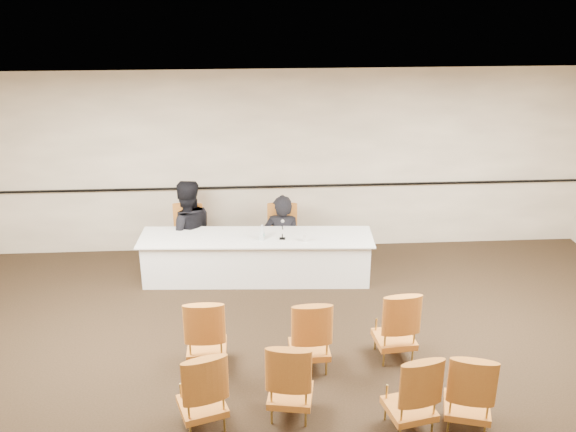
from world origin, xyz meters
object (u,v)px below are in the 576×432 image
object	(u,v)px
panel_table	(257,258)
drinking_glass	(261,237)
panelist_main_chair	(282,236)
aud_chair_front_left	(206,332)
aud_chair_back_right	(411,390)
panelist_second_chair	(187,236)
aud_chair_back_mid	(290,377)
microphone	(282,231)
coffee_cup	(306,238)
aud_chair_front_right	(395,323)
aud_chair_extra	(469,389)
water_bottle	(262,232)
aud_chair_back_left	(201,388)
aud_chair_front_mid	(310,333)
panelist_second	(187,235)
panelist_main	(282,245)

from	to	relation	value
panel_table	drinking_glass	xyz separation A→B (m)	(0.08, -0.13, 0.40)
panelist_main_chair	aud_chair_front_left	size ratio (longest dim) A/B	1.00
drinking_glass	aud_chair_back_right	bearing A→B (deg)	-66.77
panelist_second_chair	aud_chair_back_mid	size ratio (longest dim) A/B	1.00
panelist_second_chair	microphone	distance (m)	1.67
microphone	coffee_cup	world-z (taller)	microphone
aud_chair_front_left	panelist_second_chair	bearing A→B (deg)	99.05
microphone	aud_chair_front_right	size ratio (longest dim) A/B	0.28
aud_chair_back_mid	aud_chair_extra	world-z (taller)	same
panelist_second_chair	drinking_glass	xyz separation A→B (m)	(1.16, -0.72, 0.27)
water_bottle	aud_chair_front_left	xyz separation A→B (m)	(-0.73, -2.16, -0.33)
panel_table	panelist_main_chair	bearing A→B (deg)	53.60
aud_chair_back_left	aud_chair_extra	size ratio (longest dim) A/B	1.00
drinking_glass	coffee_cup	size ratio (longest dim) A/B	0.86
microphone	aud_chair_back_right	size ratio (longest dim) A/B	0.28
aud_chair_front_mid	aud_chair_back_left	size ratio (longest dim) A/B	1.00
panelist_main_chair	aud_chair_front_mid	xyz separation A→B (m)	(0.16, -2.84, 0.00)
panelist_second	aud_chair_extra	world-z (taller)	panelist_second
aud_chair_back_right	aud_chair_front_mid	bearing A→B (deg)	116.90
water_bottle	aud_chair_back_left	distance (m)	3.33
microphone	aud_chair_front_mid	distance (m)	2.26
panelist_second	aud_chair_back_mid	distance (m)	4.02
aud_chair_front_right	panelist_main_chair	bearing A→B (deg)	108.71
panel_table	coffee_cup	xyz separation A→B (m)	(0.72, -0.22, 0.41)
panel_table	panelist_main_chair	world-z (taller)	panelist_main_chair
panelist_main	water_bottle	distance (m)	0.82
panelist_main_chair	aud_chair_front_left	distance (m)	2.93
panelist_main	aud_chair_back_left	xyz separation A→B (m)	(-1.05, -3.80, 0.16)
panelist_second_chair	aud_chair_front_left	bearing A→B (deg)	-77.78
aud_chair_front_left	aud_chair_front_right	bearing A→B (deg)	1.20
water_bottle	aud_chair_front_right	world-z (taller)	aud_chair_front_right
panelist_second	drinking_glass	world-z (taller)	panelist_second
water_bottle	aud_chair_back_right	bearing A→B (deg)	-67.34
panelist_second	coffee_cup	bearing A→B (deg)	141.54
panelist_second_chair	aud_chair_back_mid	bearing A→B (deg)	-66.65
aud_chair_front_left	aud_chair_back_left	distance (m)	1.07
panelist_second_chair	aud_chair_back_mid	xyz separation A→B (m)	(1.39, -3.77, 0.00)
panelist_second_chair	aud_chair_front_right	world-z (taller)	same
panelist_main	panelist_main_chair	size ratio (longest dim) A/B	1.78
aud_chair_back_mid	water_bottle	bearing A→B (deg)	103.86
coffee_cup	aud_chair_back_right	world-z (taller)	aud_chair_back_right
panelist_main	aud_chair_front_left	distance (m)	2.94
aud_chair_front_mid	aud_chair_extra	distance (m)	1.92
aud_chair_front_right	panel_table	bearing A→B (deg)	121.26
panelist_main_chair	aud_chair_front_right	distance (m)	2.95
aud_chair_back_right	aud_chair_extra	xyz separation A→B (m)	(0.60, -0.01, 0.00)
water_bottle	aud_chair_front_right	size ratio (longest dim) A/B	0.23
drinking_glass	aud_chair_back_right	size ratio (longest dim) A/B	0.11
panelist_main_chair	aud_chair_front_mid	world-z (taller)	same
panel_table	aud_chair_front_mid	bearing A→B (deg)	-72.78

